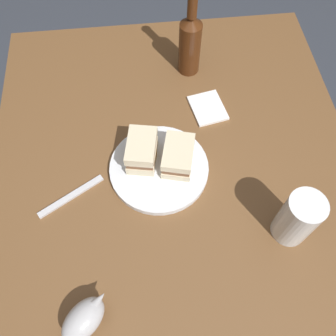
{
  "coord_description": "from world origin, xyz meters",
  "views": [
    {
      "loc": [
        0.43,
        -0.07,
        1.57
      ],
      "look_at": [
        -0.01,
        -0.02,
        0.77
      ],
      "focal_mm": 38.75,
      "sensor_mm": 36.0,
      "label": 1
    }
  ],
  "objects_px": {
    "plate": "(159,168)",
    "pint_glass": "(296,220)",
    "sandwich_half_left": "(178,156)",
    "gravy_boat": "(84,319)",
    "napkin": "(208,108)",
    "fork": "(71,196)",
    "sandwich_half_right": "(142,151)",
    "cider_bottle": "(190,42)"
  },
  "relations": [
    {
      "from": "plate",
      "to": "sandwich_half_right",
      "type": "relative_size",
      "value": 2.17
    },
    {
      "from": "sandwich_half_left",
      "to": "gravy_boat",
      "type": "height_order",
      "value": "sandwich_half_left"
    },
    {
      "from": "sandwich_half_right",
      "to": "gravy_boat",
      "type": "bearing_deg",
      "value": -20.94
    },
    {
      "from": "gravy_boat",
      "to": "cider_bottle",
      "type": "distance_m",
      "value": 0.76
    },
    {
      "from": "sandwich_half_right",
      "to": "gravy_boat",
      "type": "height_order",
      "value": "sandwich_half_right"
    },
    {
      "from": "sandwich_half_right",
      "to": "gravy_boat",
      "type": "distance_m",
      "value": 0.41
    },
    {
      "from": "cider_bottle",
      "to": "plate",
      "type": "bearing_deg",
      "value": -19.7
    },
    {
      "from": "cider_bottle",
      "to": "napkin",
      "type": "bearing_deg",
      "value": 12.08
    },
    {
      "from": "cider_bottle",
      "to": "napkin",
      "type": "relative_size",
      "value": 2.46
    },
    {
      "from": "pint_glass",
      "to": "fork",
      "type": "bearing_deg",
      "value": -105.61
    },
    {
      "from": "plate",
      "to": "napkin",
      "type": "height_order",
      "value": "plate"
    },
    {
      "from": "napkin",
      "to": "fork",
      "type": "relative_size",
      "value": 0.61
    },
    {
      "from": "plate",
      "to": "pint_glass",
      "type": "relative_size",
      "value": 1.69
    },
    {
      "from": "sandwich_half_left",
      "to": "sandwich_half_right",
      "type": "distance_m",
      "value": 0.09
    },
    {
      "from": "plate",
      "to": "napkin",
      "type": "distance_m",
      "value": 0.24
    },
    {
      "from": "sandwich_half_left",
      "to": "pint_glass",
      "type": "height_order",
      "value": "pint_glass"
    },
    {
      "from": "fork",
      "to": "gravy_boat",
      "type": "bearing_deg",
      "value": -112.53
    },
    {
      "from": "sandwich_half_left",
      "to": "gravy_boat",
      "type": "distance_m",
      "value": 0.43
    },
    {
      "from": "sandwich_half_left",
      "to": "napkin",
      "type": "height_order",
      "value": "sandwich_half_left"
    },
    {
      "from": "pint_glass",
      "to": "cider_bottle",
      "type": "height_order",
      "value": "cider_bottle"
    },
    {
      "from": "pint_glass",
      "to": "cider_bottle",
      "type": "xyz_separation_m",
      "value": [
        -0.54,
        -0.17,
        0.04
      ]
    },
    {
      "from": "gravy_boat",
      "to": "cider_bottle",
      "type": "height_order",
      "value": "cider_bottle"
    },
    {
      "from": "gravy_boat",
      "to": "cider_bottle",
      "type": "bearing_deg",
      "value": 156.03
    },
    {
      "from": "plate",
      "to": "sandwich_half_left",
      "type": "xyz_separation_m",
      "value": [
        -0.01,
        0.05,
        0.04
      ]
    },
    {
      "from": "pint_glass",
      "to": "napkin",
      "type": "height_order",
      "value": "pint_glass"
    },
    {
      "from": "pint_glass",
      "to": "sandwich_half_left",
      "type": "bearing_deg",
      "value": -130.45
    },
    {
      "from": "sandwich_half_right",
      "to": "fork",
      "type": "relative_size",
      "value": 0.65
    },
    {
      "from": "sandwich_half_right",
      "to": "cider_bottle",
      "type": "distance_m",
      "value": 0.36
    },
    {
      "from": "plate",
      "to": "pint_glass",
      "type": "height_order",
      "value": "pint_glass"
    },
    {
      "from": "cider_bottle",
      "to": "gravy_boat",
      "type": "bearing_deg",
      "value": -23.97
    },
    {
      "from": "gravy_boat",
      "to": "cider_bottle",
      "type": "relative_size",
      "value": 0.44
    },
    {
      "from": "napkin",
      "to": "sandwich_half_left",
      "type": "bearing_deg",
      "value": -31.46
    },
    {
      "from": "plate",
      "to": "pint_glass",
      "type": "xyz_separation_m",
      "value": [
        0.2,
        0.29,
        0.06
      ]
    },
    {
      "from": "sandwich_half_right",
      "to": "cider_bottle",
      "type": "relative_size",
      "value": 0.44
    },
    {
      "from": "pint_glass",
      "to": "plate",
      "type": "bearing_deg",
      "value": -124.17
    },
    {
      "from": "gravy_boat",
      "to": "fork",
      "type": "relative_size",
      "value": 0.66
    },
    {
      "from": "plate",
      "to": "fork",
      "type": "height_order",
      "value": "plate"
    },
    {
      "from": "gravy_boat",
      "to": "napkin",
      "type": "bearing_deg",
      "value": 147.26
    },
    {
      "from": "plate",
      "to": "cider_bottle",
      "type": "height_order",
      "value": "cider_bottle"
    },
    {
      "from": "sandwich_half_right",
      "to": "pint_glass",
      "type": "height_order",
      "value": "pint_glass"
    },
    {
      "from": "sandwich_half_left",
      "to": "sandwich_half_right",
      "type": "height_order",
      "value": "sandwich_half_right"
    },
    {
      "from": "sandwich_half_left",
      "to": "plate",
      "type": "bearing_deg",
      "value": -81.02
    }
  ]
}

